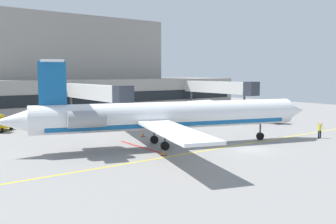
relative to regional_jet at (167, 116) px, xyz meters
name	(u,v)px	position (x,y,z in m)	size (l,w,h in m)	color
ground	(251,150)	(6.13, -6.59, -3.40)	(120.00, 120.00, 0.11)	gray
terminal_building	(80,75)	(8.43, 42.99, 4.20)	(71.97, 17.52, 19.85)	gray
jet_bridge_west	(95,93)	(1.92, 21.87, 1.53)	(2.40, 21.58, 6.26)	silver
jet_bridge_east	(220,88)	(30.26, 22.67, 1.64)	(2.40, 20.02, 6.38)	silver
regional_jet	(167,116)	(0.00, 0.00, 0.00)	(34.60, 28.43, 9.23)	white
baggage_tug	(273,117)	(24.61, 4.92, -2.34)	(3.26, 4.43, 2.21)	#19389E
fuel_tank	(200,106)	(24.20, 22.15, -1.85)	(7.61, 2.41, 2.69)	white
marshaller	(320,130)	(18.11, -7.11, -2.35)	(0.44, 0.78, 1.97)	#191E33
safety_cone_alpha	(186,127)	(9.58, 8.31, -3.11)	(0.47, 0.47, 0.55)	orange
safety_cone_bravo	(143,135)	(1.20, 6.63, -3.11)	(0.47, 0.47, 0.55)	orange
safety_cone_charlie	(164,153)	(-2.97, -3.56, -3.11)	(0.47, 0.47, 0.55)	orange
safety_cone_delta	(261,134)	(13.50, -1.78, -3.11)	(0.47, 0.47, 0.55)	orange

